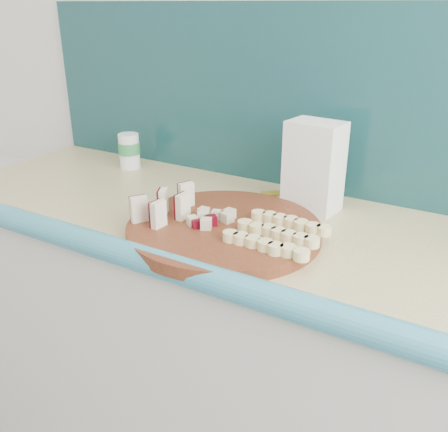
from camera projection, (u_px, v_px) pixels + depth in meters
kitchen_counter at (313, 392)px, 1.32m from camera, size 2.20×0.63×0.91m
backsplash at (375, 107)px, 1.27m from camera, size 2.20×0.02×0.50m
cutting_board at (224, 230)px, 1.15m from camera, size 0.45×0.45×0.03m
apple_wedges at (166, 205)px, 1.17m from camera, size 0.10×0.17×0.06m
apple_chunks at (213, 217)px, 1.15m from camera, size 0.07×0.08×0.02m
banana_slices at (278, 233)px, 1.07m from camera, size 0.20×0.17×0.02m
flour_bag at (314, 166)px, 1.26m from camera, size 0.14×0.11×0.23m
canister at (129, 150)px, 1.60m from camera, size 0.07×0.07×0.11m
banana_peel at (307, 196)px, 1.38m from camera, size 0.21×0.19×0.01m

